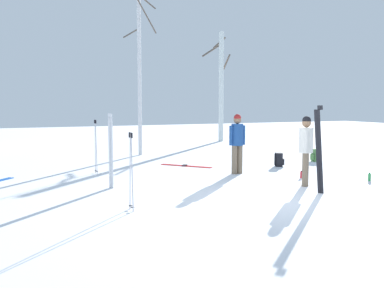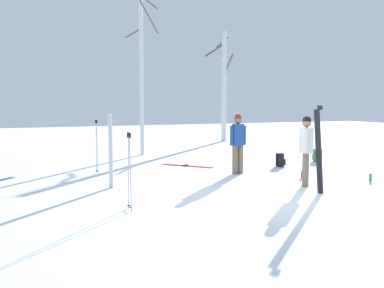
{
  "view_description": "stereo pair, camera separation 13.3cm",
  "coord_description": "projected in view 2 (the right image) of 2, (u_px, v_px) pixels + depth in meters",
  "views": [
    {
      "loc": [
        -4.97,
        -7.61,
        2.04
      ],
      "look_at": [
        -0.62,
        2.41,
        1.0
      ],
      "focal_mm": 40.71,
      "sensor_mm": 36.0,
      "label": 1
    },
    {
      "loc": [
        -4.85,
        -7.66,
        2.04
      ],
      "look_at": [
        -0.62,
        2.41,
        1.0
      ],
      "focal_mm": 40.71,
      "sensor_mm": 36.0,
      "label": 2
    }
  ],
  "objects": [
    {
      "name": "backpack_0",
      "position": [
        280.0,
        160.0,
        13.89
      ],
      "size": [
        0.34,
        0.32,
        0.44
      ],
      "color": "black",
      "rests_on": "ground_plane"
    },
    {
      "name": "person_0",
      "position": [
        306.0,
        146.0,
        10.6
      ],
      "size": [
        0.36,
        0.43,
        1.72
      ],
      "color": "#72604C",
      "rests_on": "ground_plane"
    },
    {
      "name": "person_1",
      "position": [
        238.0,
        140.0,
        12.42
      ],
      "size": [
        0.52,
        0.34,
        1.72
      ],
      "color": "#72604C",
      "rests_on": "ground_plane"
    },
    {
      "name": "ski_pair_lying_0",
      "position": [
        187.0,
        166.0,
        14.01
      ],
      "size": [
        1.29,
        1.46,
        0.05
      ],
      "color": "red",
      "rests_on": "ground_plane"
    },
    {
      "name": "backpack_1",
      "position": [
        317.0,
        155.0,
        15.07
      ],
      "size": [
        0.31,
        0.28,
        0.44
      ],
      "color": "#4C7F3F",
      "rests_on": "ground_plane"
    },
    {
      "name": "ski_poles_0",
      "position": [
        97.0,
        145.0,
        12.52
      ],
      "size": [
        0.07,
        0.27,
        1.55
      ],
      "color": "#B2B2BC",
      "rests_on": "ground_plane"
    },
    {
      "name": "ski_poles_1",
      "position": [
        129.0,
        169.0,
        8.21
      ],
      "size": [
        0.07,
        0.25,
        1.49
      ],
      "color": "#B2B2BC",
      "rests_on": "ground_plane"
    },
    {
      "name": "ski_pair_planted_1",
      "position": [
        319.0,
        150.0,
        9.73
      ],
      "size": [
        0.17,
        0.23,
        1.98
      ],
      "color": "black",
      "rests_on": "ground_plane"
    },
    {
      "name": "ground_plane",
      "position": [
        264.0,
        201.0,
        9.1
      ],
      "size": [
        60.0,
        60.0,
        0.0
      ],
      "primitive_type": "plane",
      "color": "white"
    },
    {
      "name": "ski_pair_planted_0",
      "position": [
        111.0,
        151.0,
        10.37
      ],
      "size": [
        0.08,
        0.12,
        1.78
      ],
      "color": "white",
      "rests_on": "ground_plane"
    },
    {
      "name": "birch_tree_4",
      "position": [
        224.0,
        85.0,
        22.82
      ],
      "size": [
        1.35,
        1.27,
        5.71
      ],
      "color": "silver",
      "rests_on": "ground_plane"
    },
    {
      "name": "birch_tree_3",
      "position": [
        141.0,
        54.0,
        16.67
      ],
      "size": [
        1.3,
        1.3,
        7.63
      ],
      "color": "silver",
      "rests_on": "ground_plane"
    },
    {
      "name": "water_bottle_1",
      "position": [
        370.0,
        177.0,
        11.32
      ],
      "size": [
        0.07,
        0.07,
        0.23
      ],
      "color": "green",
      "rests_on": "ground_plane"
    },
    {
      "name": "water_bottle_0",
      "position": [
        302.0,
        175.0,
        11.75
      ],
      "size": [
        0.07,
        0.07,
        0.2
      ],
      "color": "red",
      "rests_on": "ground_plane"
    }
  ]
}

